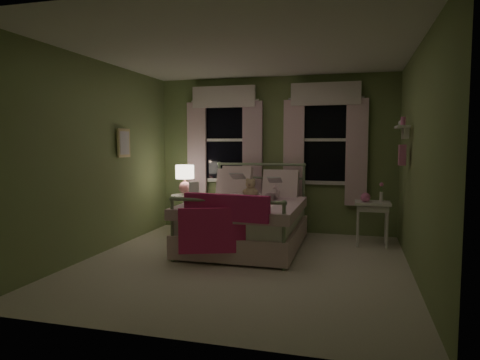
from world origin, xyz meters
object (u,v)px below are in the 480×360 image
(nightstand_left, at_px, (185,209))
(table_lamp, at_px, (185,176))
(child_left, at_px, (236,179))
(teddy_bear, at_px, (251,190))
(nightstand_right, at_px, (372,209))
(bed, at_px, (246,221))
(child_right, at_px, (271,179))

(nightstand_left, bearing_deg, table_lamp, 0.00)
(child_left, height_order, teddy_bear, child_left)
(teddy_bear, bearing_deg, nightstand_left, 165.64)
(nightstand_left, relative_size, nightstand_right, 1.02)
(bed, xyz_separation_m, teddy_bear, (0.01, 0.27, 0.42))
(child_right, distance_m, nightstand_left, 1.57)
(child_right, bearing_deg, nightstand_left, -8.50)
(teddy_bear, relative_size, nightstand_left, 0.50)
(teddy_bear, distance_m, nightstand_left, 1.28)
(nightstand_left, xyz_separation_m, table_lamp, (0.00, 0.00, 0.54))
(bed, height_order, table_lamp, bed)
(child_right, bearing_deg, table_lamp, -8.50)
(bed, xyz_separation_m, child_left, (-0.27, 0.43, 0.56))
(child_left, relative_size, child_right, 0.94)
(bed, bearing_deg, table_lamp, 153.87)
(nightstand_left, bearing_deg, nightstand_right, -0.80)
(child_right, relative_size, nightstand_right, 1.22)
(nightstand_right, bearing_deg, teddy_bear, -171.54)
(teddy_bear, bearing_deg, bed, -91.15)
(child_right, height_order, table_lamp, child_right)
(child_left, bearing_deg, nightstand_left, -15.28)
(bed, distance_m, nightstand_right, 1.85)
(nightstand_left, bearing_deg, bed, -26.13)
(child_left, xyz_separation_m, table_lamp, (-0.90, 0.14, 0.02))
(child_left, xyz_separation_m, teddy_bear, (0.28, -0.16, -0.14))
(teddy_bear, distance_m, nightstand_right, 1.79)
(nightstand_left, bearing_deg, child_right, -5.63)
(nightstand_right, bearing_deg, table_lamp, 179.20)
(table_lamp, bearing_deg, bed, -26.13)
(bed, distance_m, teddy_bear, 0.50)
(child_left, distance_m, teddy_bear, 0.35)
(child_right, bearing_deg, nightstand_right, -178.89)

